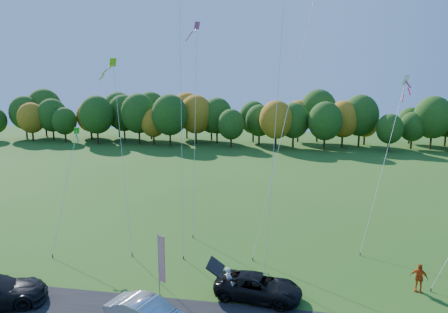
# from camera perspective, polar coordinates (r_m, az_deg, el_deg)

# --- Properties ---
(ground) EXTENTS (160.00, 160.00, 0.00)m
(ground) POSITION_cam_1_polar(r_m,az_deg,el_deg) (24.73, -2.50, -18.78)
(ground) COLOR #235215
(tree_line) EXTENTS (116.00, 12.00, 10.00)m
(tree_line) POSITION_cam_1_polar(r_m,az_deg,el_deg) (77.16, 6.21, 1.43)
(tree_line) COLOR #1E4711
(tree_line) RESTS_ON ground
(black_suv) EXTENTS (5.19, 2.87, 1.37)m
(black_suv) POSITION_cam_1_polar(r_m,az_deg,el_deg) (23.89, 4.92, -18.05)
(black_suv) COLOR black
(black_suv) RESTS_ON ground
(person_tailgate_a) EXTENTS (0.51, 0.68, 1.68)m
(person_tailgate_a) POSITION_cam_1_polar(r_m,az_deg,el_deg) (24.02, 0.66, -17.43)
(person_tailgate_a) COLOR white
(person_tailgate_a) RESTS_ON ground
(person_tailgate_b) EXTENTS (0.98, 1.00, 1.63)m
(person_tailgate_b) POSITION_cam_1_polar(r_m,az_deg,el_deg) (23.52, 1.62, -18.16)
(person_tailgate_b) COLOR gray
(person_tailgate_b) RESTS_ON ground
(person_east) EXTENTS (1.08, 0.76, 1.70)m
(person_east) POSITION_cam_1_polar(r_m,az_deg,el_deg) (26.95, 26.07, -15.28)
(person_east) COLOR #CF4F13
(person_east) RESTS_ON ground
(feather_flag) EXTENTS (0.46, 0.24, 3.71)m
(feather_flag) POSITION_cam_1_polar(r_m,az_deg,el_deg) (23.68, -9.00, -14.17)
(feather_flag) COLOR #999999
(feather_flag) RESTS_ON ground
(kite_delta_blue) EXTENTS (4.03, 9.98, 32.05)m
(kite_delta_blue) POSITION_cam_1_polar(r_m,az_deg,el_deg) (31.10, -6.33, 17.44)
(kite_delta_blue) COLOR #4C3F33
(kite_delta_blue) RESTS_ON ground
(kite_parafoil_orange) EXTENTS (8.54, 13.55, 33.76)m
(kite_parafoil_orange) POSITION_cam_1_polar(r_m,az_deg,el_deg) (32.58, 11.98, 18.37)
(kite_parafoil_orange) COLOR #4C3F33
(kite_parafoil_orange) RESTS_ON ground
(kite_delta_red) EXTENTS (2.90, 11.03, 22.81)m
(kite_delta_red) POSITION_cam_1_polar(r_m,az_deg,el_deg) (27.91, 7.79, 10.54)
(kite_delta_red) COLOR #4C3F33
(kite_delta_red) RESTS_ON ground
(kite_diamond_yellow) EXTENTS (4.33, 7.04, 14.41)m
(kite_diamond_yellow) POSITION_cam_1_polar(r_m,az_deg,el_deg) (31.47, -14.40, 0.82)
(kite_diamond_yellow) COLOR #4C3F33
(kite_diamond_yellow) RESTS_ON ground
(kite_diamond_green) EXTENTS (1.71, 6.86, 8.73)m
(kite_diamond_green) POSITION_cam_1_polar(r_m,az_deg,el_deg) (32.96, -21.68, -4.04)
(kite_diamond_green) COLOR #4C3F33
(kite_diamond_green) RESTS_ON ground
(kite_diamond_white) EXTENTS (4.55, 7.42, 13.14)m
(kite_diamond_white) POSITION_cam_1_polar(r_m,az_deg,el_deg) (32.56, 21.96, -0.56)
(kite_diamond_white) COLOR #4C3F33
(kite_diamond_white) RESTS_ON ground
(kite_diamond_pink) EXTENTS (1.67, 7.36, 17.71)m
(kite_diamond_pink) POSITION_cam_1_polar(r_m,az_deg,el_deg) (33.67, -4.15, 4.73)
(kite_diamond_pink) COLOR #4C3F33
(kite_diamond_pink) RESTS_ON ground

